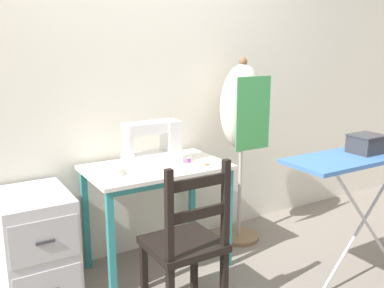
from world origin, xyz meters
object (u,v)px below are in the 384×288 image
(scissors, at_px, (211,164))
(storage_box, at_px, (366,144))
(wooden_chair, at_px, (186,244))
(fabric_bowl, at_px, (115,170))
(thread_spool_near_machine, at_px, (189,160))
(dress_form, at_px, (242,115))
(ironing_board, at_px, (370,159))
(sewing_machine, at_px, (155,144))
(filing_cabinet, at_px, (37,247))

(scissors, xyz_separation_m, storage_box, (0.68, -0.67, 0.19))
(scissors, bearing_deg, wooden_chair, -136.96)
(fabric_bowl, bearing_deg, thread_spool_near_machine, -0.55)
(dress_form, bearing_deg, scissors, -151.72)
(fabric_bowl, height_order, ironing_board, ironing_board)
(thread_spool_near_machine, relative_size, storage_box, 0.19)
(sewing_machine, height_order, thread_spool_near_machine, sewing_machine)
(filing_cabinet, distance_m, dress_form, 1.67)
(sewing_machine, bearing_deg, scissors, -32.57)
(wooden_chair, xyz_separation_m, filing_cabinet, (-0.68, 0.60, -0.10))
(wooden_chair, bearing_deg, storage_box, -13.42)
(sewing_machine, bearing_deg, filing_cabinet, -179.65)
(fabric_bowl, distance_m, scissors, 0.64)
(dress_form, bearing_deg, thread_spool_near_machine, -167.64)
(dress_form, xyz_separation_m, storage_box, (0.25, -0.90, -0.08))
(storage_box, bearing_deg, thread_spool_near_machine, 135.30)
(filing_cabinet, distance_m, ironing_board, 2.08)
(sewing_machine, distance_m, storage_box, 1.32)
(fabric_bowl, height_order, thread_spool_near_machine, fabric_bowl)
(dress_form, bearing_deg, storage_box, -74.18)
(thread_spool_near_machine, xyz_separation_m, storage_box, (0.79, -0.78, 0.17))
(sewing_machine, relative_size, storage_box, 1.98)
(scissors, xyz_separation_m, thread_spool_near_machine, (-0.11, 0.11, 0.02))
(sewing_machine, height_order, wooden_chair, sewing_machine)
(storage_box, bearing_deg, fabric_bowl, 149.00)
(thread_spool_near_machine, xyz_separation_m, wooden_chair, (-0.32, -0.51, -0.32))
(fabric_bowl, bearing_deg, scissors, -10.62)
(fabric_bowl, xyz_separation_m, ironing_board, (1.35, -0.79, 0.06))
(fabric_bowl, bearing_deg, sewing_machine, 14.83)
(sewing_machine, bearing_deg, ironing_board, -39.94)
(storage_box, bearing_deg, filing_cabinet, 154.23)
(sewing_machine, xyz_separation_m, wooden_chair, (-0.12, -0.60, -0.43))
(filing_cabinet, bearing_deg, thread_spool_near_machine, -4.74)
(filing_cabinet, bearing_deg, scissors, -10.01)
(sewing_machine, relative_size, fabric_bowl, 3.06)
(thread_spool_near_machine, bearing_deg, dress_form, 12.36)
(fabric_bowl, distance_m, dress_form, 1.08)
(sewing_machine, bearing_deg, thread_spool_near_machine, -23.11)
(filing_cabinet, relative_size, dress_form, 0.47)
(scissors, height_order, ironing_board, ironing_board)
(wooden_chair, relative_size, storage_box, 4.75)
(fabric_bowl, height_order, scissors, fabric_bowl)
(dress_form, height_order, storage_box, dress_form)
(sewing_machine, relative_size, thread_spool_near_machine, 10.44)
(wooden_chair, relative_size, dress_form, 0.65)
(filing_cabinet, distance_m, storage_box, 2.07)
(sewing_machine, relative_size, scissors, 2.75)
(fabric_bowl, relative_size, ironing_board, 0.10)
(wooden_chair, distance_m, storage_box, 1.24)
(scissors, distance_m, dress_form, 0.55)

